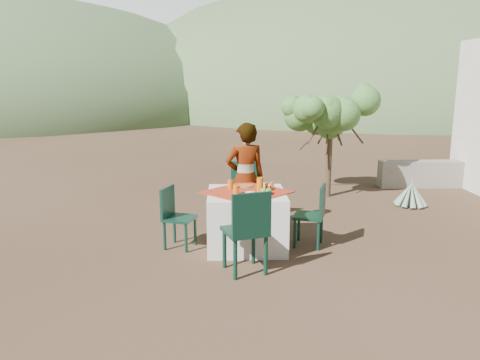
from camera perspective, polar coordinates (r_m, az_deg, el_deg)
name	(u,v)px	position (r m, az deg, el deg)	size (l,w,h in m)	color
ground	(293,243)	(6.54, 6.46, -7.69)	(160.00, 160.00, 0.00)	#382719
table	(246,219)	(6.28, 0.79, -4.81)	(1.30, 1.30, 0.76)	silver
chair_far	(244,189)	(7.33, 0.43, -1.13)	(0.52, 0.52, 0.95)	black
chair_near	(248,228)	(5.34, 0.92, -5.91)	(0.59, 0.59, 1.00)	black
chair_left	(175,214)	(6.30, -7.96, -4.16)	(0.48, 0.48, 0.82)	black
chair_right	(314,213)	(6.35, 9.04, -3.96)	(0.49, 0.49, 0.84)	black
person	(245,178)	(6.82, 0.65, 0.27)	(0.59, 0.39, 1.61)	#8C6651
shrub_tree	(333,120)	(9.04, 11.24, 7.23)	(1.59, 1.56, 1.86)	#473823
agave	(411,195)	(8.85, 20.12, -1.70)	(0.58, 0.57, 0.61)	gray
stone_wall	(441,174)	(10.68, 23.30, 0.70)	(2.60, 0.35, 0.55)	gray
hill_near_right	(369,105)	(44.08, 15.50, 8.82)	(48.00, 48.00, 20.00)	#405932
hill_far_center	(201,98)	(58.21, -4.83, 9.91)	(60.00, 60.00, 24.00)	slate
plate_far	(245,186)	(6.48, 0.62, -0.71)	(0.23, 0.23, 0.01)	brown
plate_near	(242,196)	(5.91, 0.26, -1.98)	(0.22, 0.22, 0.01)	brown
glass_far	(230,184)	(6.32, -1.18, -0.55)	(0.07, 0.07, 0.12)	#D35C0D
glass_near	(236,190)	(6.01, -0.51, -1.22)	(0.07, 0.07, 0.12)	#D35C0D
juice_pitcher	(260,185)	(6.14, 2.46, -0.58)	(0.09, 0.09, 0.19)	#D35C0D
bowl_plate	(250,196)	(5.91, 1.25, -1.97)	(0.18, 0.18, 0.01)	brown
white_bowl	(250,194)	(5.91, 1.25, -1.70)	(0.12, 0.12, 0.05)	white
jar_left	(266,186)	(6.30, 3.19, -0.74)	(0.06, 0.06, 0.09)	#BF6021
jar_right	(272,185)	(6.36, 3.91, -0.64)	(0.06, 0.06, 0.09)	#BF6021
napkin_holder	(263,186)	(6.30, 2.85, -0.73)	(0.07, 0.04, 0.09)	white
fruit_cluster	(266,191)	(6.02, 3.16, -1.41)	(0.16, 0.15, 0.08)	#4D9135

